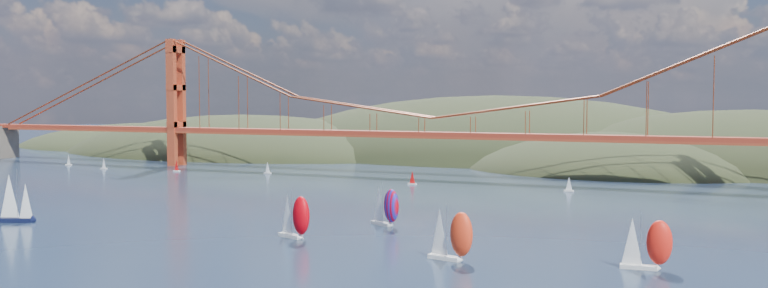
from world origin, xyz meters
TOP-DOWN VIEW (x-y plane):
  - ground at (0.00, 0.00)m, footprint 1200.00×1200.00m
  - headlands at (44.95, 278.29)m, footprint 725.00×225.00m
  - bridge at (-1.75, 180.00)m, footprint 552.00×12.00m
  - sloop_navy at (-53.94, 41.91)m, footprint 8.62×6.51m
  - racer_0 at (16.53, 50.88)m, footprint 9.07×5.92m
  - racer_1 at (53.12, 43.50)m, footprint 9.02×4.92m
  - racer_2 at (85.54, 50.07)m, footprint 8.50×3.64m
  - racer_rwb at (27.50, 72.60)m, footprint 8.69×6.27m
  - distant_boat_0 at (-163.58, 160.60)m, footprint 3.00×2.00m
  - distant_boat_1 at (-136.29, 153.53)m, footprint 3.00×2.00m
  - distant_boat_2 at (-101.67, 157.33)m, footprint 3.00×2.00m
  - distant_boat_3 at (-63.43, 164.77)m, footprint 3.00×2.00m
  - distant_boat_8 at (54.38, 154.00)m, footprint 3.00×2.00m
  - distant_boat_9 at (2.35, 152.26)m, footprint 3.00×2.00m

SIDE VIEW (x-z plane):
  - headlands at x=44.95m, z-range -60.46..35.54m
  - ground at x=0.00m, z-range 0.00..0.00m
  - distant_boat_0 at x=-163.58m, z-range 0.06..4.76m
  - distant_boat_1 at x=-136.29m, z-range 0.06..4.76m
  - distant_boat_2 at x=-101.67m, z-range 0.06..4.76m
  - distant_boat_3 at x=-63.43m, z-range 0.06..4.76m
  - distant_boat_8 at x=54.38m, z-range 0.06..4.76m
  - distant_boat_9 at x=2.35m, z-range 0.06..4.76m
  - racer_2 at x=85.54m, z-range -0.27..9.40m
  - racer_rwb at x=27.50m, z-range -0.27..9.49m
  - racer_1 at x=53.12m, z-range -0.28..9.84m
  - racer_0 at x=16.53m, z-range -0.28..9.86m
  - sloop_navy at x=-53.94m, z-range -0.74..11.86m
  - bridge at x=-1.75m, z-range 4.73..59.73m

